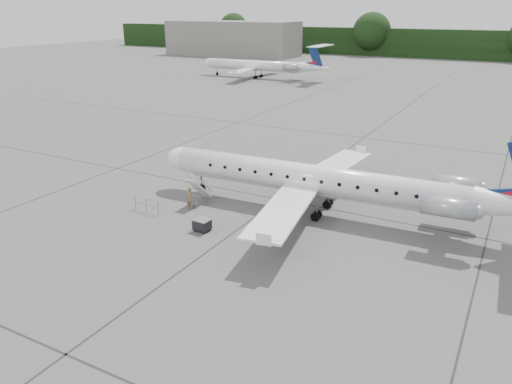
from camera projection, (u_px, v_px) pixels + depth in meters
The scene contains 9 objects.
ground at pixel (289, 247), 30.74m from camera, with size 320.00×320.00×0.00m, color #585855.
treeline at pixel (489, 46), 136.52m from camera, with size 260.00×4.00×8.00m, color black.
terminal_building at pixel (232, 38), 150.94m from camera, with size 40.00×14.00×10.00m, color slate.
main_regional_jet at pixel (311, 165), 34.91m from camera, with size 27.19×19.58×6.97m, color white, non-canonical shape.
airstair at pixel (199, 189), 37.23m from camera, with size 0.85×2.27×2.19m, color white, non-canonical shape.
passenger at pixel (190, 198), 36.24m from camera, with size 0.59×0.39×1.62m, color brown.
safety_railing at pixel (146, 205), 35.83m from camera, with size 2.20×0.08×1.00m, color gray, non-canonical shape.
baggage_cart at pixel (202, 225), 32.78m from camera, with size 1.03×0.83×0.89m, color black, non-canonical shape.
bg_regional_left at pixel (254, 60), 103.16m from camera, with size 27.16×19.55×7.12m, color white, non-canonical shape.
Camera 1 is at (11.40, -25.27, 13.86)m, focal length 35.00 mm.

